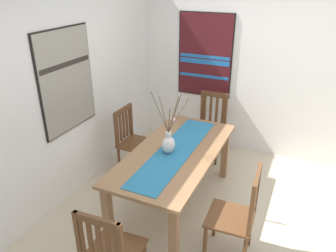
{
  "coord_description": "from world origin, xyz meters",
  "views": [
    {
      "loc": [
        -2.75,
        -0.67,
        2.48
      ],
      "look_at": [
        0.18,
        0.68,
        0.97
      ],
      "focal_mm": 34.77,
      "sensor_mm": 36.0,
      "label": 1
    }
  ],
  "objects_px": {
    "chair_0": "(133,140)",
    "painting_on_side_wall": "(205,56)",
    "centerpiece_vase": "(169,142)",
    "chair_1": "(238,214)",
    "painting_on_back_wall": "(66,81)",
    "chair_3": "(210,125)",
    "chair_2": "(110,252)",
    "dining_table": "(175,159)"
  },
  "relations": [
    {
      "from": "painting_on_side_wall",
      "to": "painting_on_back_wall",
      "type": "bearing_deg",
      "value": 152.44
    },
    {
      "from": "chair_0",
      "to": "painting_on_side_wall",
      "type": "bearing_deg",
      "value": -23.11
    },
    {
      "from": "centerpiece_vase",
      "to": "painting_on_back_wall",
      "type": "distance_m",
      "value": 1.32
    },
    {
      "from": "chair_1",
      "to": "chair_2",
      "type": "bearing_deg",
      "value": 136.12
    },
    {
      "from": "dining_table",
      "to": "painting_on_back_wall",
      "type": "xyz_separation_m",
      "value": [
        -0.16,
        1.25,
        0.78
      ]
    },
    {
      "from": "centerpiece_vase",
      "to": "chair_3",
      "type": "distance_m",
      "value": 1.43
    },
    {
      "from": "chair_1",
      "to": "chair_3",
      "type": "bearing_deg",
      "value": 25.35
    },
    {
      "from": "chair_0",
      "to": "chair_3",
      "type": "xyz_separation_m",
      "value": [
        0.87,
        -0.8,
        0.0
      ]
    },
    {
      "from": "centerpiece_vase",
      "to": "chair_1",
      "type": "xyz_separation_m",
      "value": [
        -0.38,
        -0.87,
        -0.36
      ]
    },
    {
      "from": "dining_table",
      "to": "chair_0",
      "type": "relative_size",
      "value": 1.98
    },
    {
      "from": "chair_3",
      "to": "chair_1",
      "type": "bearing_deg",
      "value": -154.65
    },
    {
      "from": "centerpiece_vase",
      "to": "chair_2",
      "type": "xyz_separation_m",
      "value": [
        -1.23,
        -0.05,
        -0.37
      ]
    },
    {
      "from": "chair_2",
      "to": "painting_on_back_wall",
      "type": "relative_size",
      "value": 0.82
    },
    {
      "from": "dining_table",
      "to": "centerpiece_vase",
      "type": "relative_size",
      "value": 2.6
    },
    {
      "from": "dining_table",
      "to": "chair_2",
      "type": "bearing_deg",
      "value": -179.98
    },
    {
      "from": "chair_3",
      "to": "chair_0",
      "type": "bearing_deg",
      "value": 137.41
    },
    {
      "from": "chair_1",
      "to": "chair_2",
      "type": "distance_m",
      "value": 1.18
    },
    {
      "from": "dining_table",
      "to": "chair_3",
      "type": "distance_m",
      "value": 1.32
    },
    {
      "from": "dining_table",
      "to": "chair_1",
      "type": "bearing_deg",
      "value": -118.61
    },
    {
      "from": "chair_1",
      "to": "chair_2",
      "type": "height_order",
      "value": "chair_1"
    },
    {
      "from": "dining_table",
      "to": "chair_1",
      "type": "relative_size",
      "value": 1.89
    },
    {
      "from": "chair_0",
      "to": "chair_1",
      "type": "distance_m",
      "value": 1.86
    },
    {
      "from": "dining_table",
      "to": "chair_1",
      "type": "distance_m",
      "value": 0.94
    },
    {
      "from": "chair_2",
      "to": "painting_on_back_wall",
      "type": "height_order",
      "value": "painting_on_back_wall"
    },
    {
      "from": "dining_table",
      "to": "painting_on_side_wall",
      "type": "xyz_separation_m",
      "value": [
        1.7,
        0.27,
        0.76
      ]
    },
    {
      "from": "painting_on_side_wall",
      "to": "chair_1",
      "type": "bearing_deg",
      "value": -153.08
    },
    {
      "from": "dining_table",
      "to": "painting_on_back_wall",
      "type": "height_order",
      "value": "painting_on_back_wall"
    },
    {
      "from": "chair_0",
      "to": "chair_3",
      "type": "height_order",
      "value": "chair_3"
    },
    {
      "from": "chair_1",
      "to": "painting_on_back_wall",
      "type": "xyz_separation_m",
      "value": [
        0.28,
        2.07,
        0.91
      ]
    },
    {
      "from": "chair_2",
      "to": "painting_on_side_wall",
      "type": "xyz_separation_m",
      "value": [
        3.0,
        0.27,
        0.9
      ]
    },
    {
      "from": "chair_0",
      "to": "painting_on_side_wall",
      "type": "xyz_separation_m",
      "value": [
        1.26,
        -0.54,
        0.91
      ]
    },
    {
      "from": "painting_on_back_wall",
      "to": "dining_table",
      "type": "bearing_deg",
      "value": -82.59
    },
    {
      "from": "chair_2",
      "to": "chair_0",
      "type": "bearing_deg",
      "value": 24.95
    },
    {
      "from": "painting_on_back_wall",
      "to": "chair_0",
      "type": "bearing_deg",
      "value": -35.71
    },
    {
      "from": "chair_1",
      "to": "painting_on_back_wall",
      "type": "relative_size",
      "value": 0.84
    },
    {
      "from": "dining_table",
      "to": "painting_on_back_wall",
      "type": "distance_m",
      "value": 1.48
    },
    {
      "from": "centerpiece_vase",
      "to": "chair_1",
      "type": "relative_size",
      "value": 0.73
    },
    {
      "from": "chair_0",
      "to": "painting_on_side_wall",
      "type": "height_order",
      "value": "painting_on_side_wall"
    },
    {
      "from": "chair_3",
      "to": "painting_on_back_wall",
      "type": "xyz_separation_m",
      "value": [
        -1.47,
        1.23,
        0.92
      ]
    },
    {
      "from": "dining_table",
      "to": "chair_2",
      "type": "relative_size",
      "value": 1.95
    },
    {
      "from": "chair_1",
      "to": "chair_3",
      "type": "distance_m",
      "value": 1.95
    },
    {
      "from": "centerpiece_vase",
      "to": "chair_0",
      "type": "relative_size",
      "value": 0.76
    }
  ]
}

